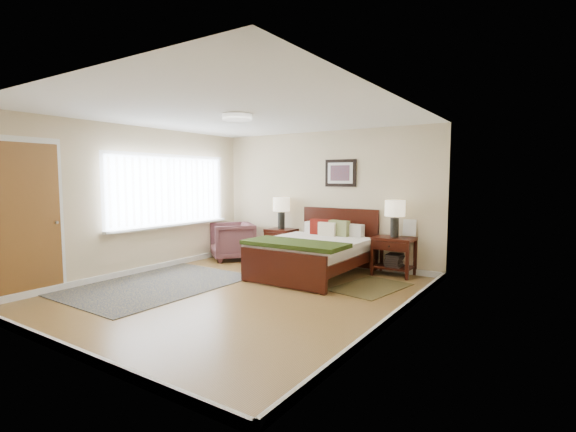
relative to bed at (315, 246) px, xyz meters
The scene contains 18 objects.
floor 1.65m from the bed, 102.82° to the right, with size 5.00×5.00×0.00m, color olive.
back_wall 1.28m from the bed, 109.90° to the left, with size 4.50×0.04×2.50m, color beige.
front_wall 4.12m from the bed, 94.95° to the right, with size 4.50×0.04×2.50m, color beige.
left_wall 3.11m from the bed, 149.44° to the right, with size 0.04×5.00×2.50m, color beige.
right_wall 2.56m from the bed, 38.92° to the right, with size 0.04×5.00×2.50m, color beige.
ceiling 2.55m from the bed, 102.82° to the right, with size 4.50×5.00×0.02m, color white.
window 2.82m from the bed, 161.84° to the right, with size 0.11×2.72×1.32m.
door 4.22m from the bed, 128.15° to the right, with size 0.06×1.00×2.18m.
ceil_fixture 2.53m from the bed, 102.82° to the right, with size 0.44×0.44×0.08m.
bed is the anchor object (origin of this frame).
wall_art 1.55m from the bed, 89.96° to the left, with size 0.62×0.05×0.50m.
nightstand_left 1.38m from the bed, 148.79° to the left, with size 0.53×0.48×0.63m.
nightstand_right 1.33m from the bed, 33.08° to the left, with size 0.65×0.49×0.65m.
lamp_left 1.50m from the bed, 148.03° to the left, with size 0.33×0.33×0.61m.
lamp_right 1.45m from the bed, 33.53° to the left, with size 0.33×0.33×0.61m.
armchair 2.08m from the bed, behind, with size 0.80×0.82×0.74m, color brown.
rug_persian 2.59m from the bed, 131.82° to the right, with size 1.87×2.63×0.01m, color #0C183E.
rug_navy 1.22m from the bed, 11.93° to the right, with size 0.80×1.20×0.01m, color black.
Camera 1 is at (3.79, -4.45, 1.62)m, focal length 26.00 mm.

